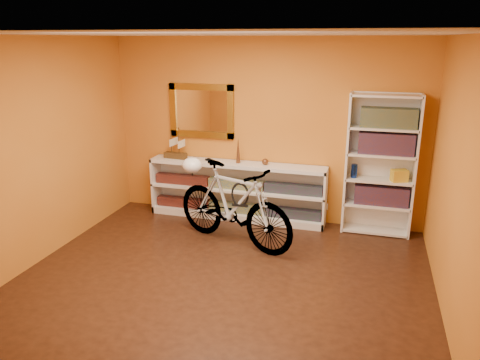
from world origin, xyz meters
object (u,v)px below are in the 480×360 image
(bookcase, at_px, (380,166))
(helmet, at_px, (192,165))
(console_unit, at_px, (237,191))
(bicycle, at_px, (233,205))

(bookcase, height_order, helmet, bookcase)
(console_unit, relative_size, bicycle, 1.42)
(bicycle, bearing_deg, helmet, 90.00)
(console_unit, bearing_deg, bicycle, -76.17)
(bicycle, relative_size, helmet, 6.74)
(bookcase, bearing_deg, helmet, -164.93)
(bicycle, xyz_separation_m, helmet, (-0.65, 0.25, 0.41))
(bicycle, distance_m, helmet, 0.81)
(helmet, bearing_deg, bicycle, -21.31)
(bookcase, xyz_separation_m, helmet, (-2.41, -0.65, -0.01))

